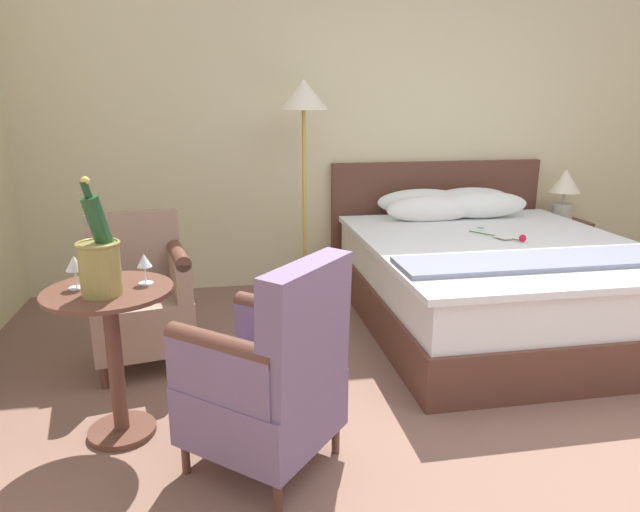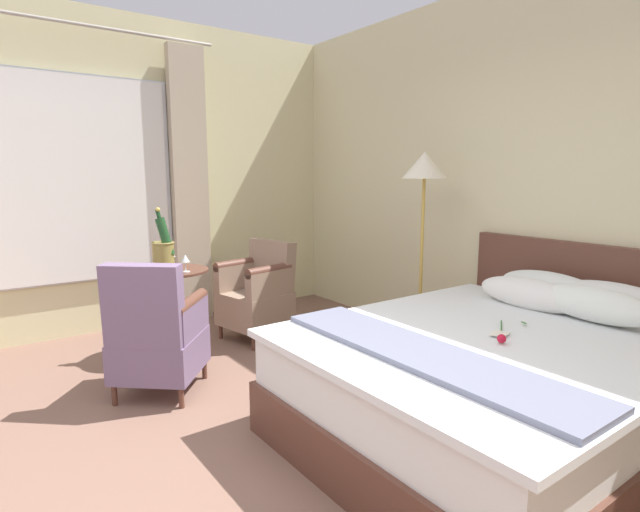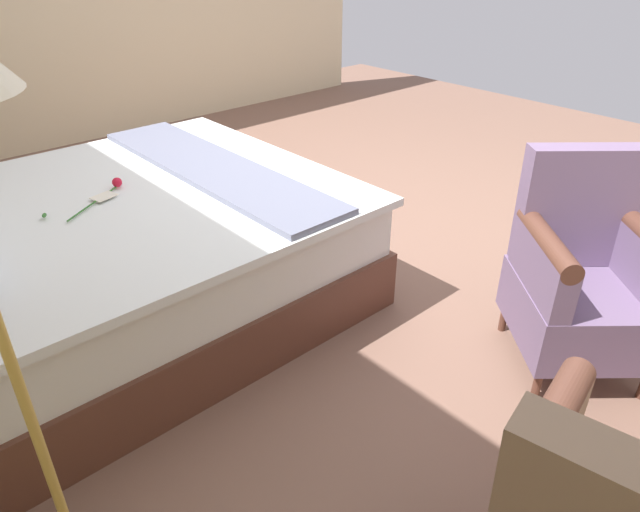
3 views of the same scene
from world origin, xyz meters
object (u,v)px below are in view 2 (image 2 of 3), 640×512
at_px(side_table_round, 175,301).
at_px(bed, 500,376).
at_px(wine_glass_near_bucket, 185,260).
at_px(armchair_by_window, 258,293).
at_px(wine_glass_near_edge, 171,254).
at_px(armchair_facing_bed, 157,335).
at_px(floor_lamp_brass, 424,183).
at_px(champagne_bucket, 164,251).

bearing_deg(side_table_round, bed, 24.29).
relative_size(wine_glass_near_bucket, armchair_by_window, 0.16).
height_order(side_table_round, armchair_by_window, armchair_by_window).
xyz_separation_m(wine_glass_near_edge, armchair_facing_bed, (0.82, -0.41, -0.41)).
bearing_deg(bed, wine_glass_near_edge, -157.55).
xyz_separation_m(floor_lamp_brass, champagne_bucket, (-1.15, -1.79, -0.55)).
bearing_deg(side_table_round, armchair_facing_bed, -28.79).
distance_m(floor_lamp_brass, wine_glass_near_edge, 2.20).
height_order(side_table_round, champagne_bucket, champagne_bucket).
distance_m(side_table_round, wine_glass_near_bucket, 0.41).
relative_size(side_table_round, wine_glass_near_bucket, 5.13).
relative_size(side_table_round, champagne_bucket, 1.42).
bearing_deg(champagne_bucket, armchair_by_window, 88.17).
height_order(bed, armchair_facing_bed, bed).
xyz_separation_m(bed, champagne_bucket, (-2.38, -1.14, 0.54)).
xyz_separation_m(side_table_round, armchair_facing_bed, (0.68, -0.38, -0.03)).
distance_m(champagne_bucket, wine_glass_near_edge, 0.17).
bearing_deg(wine_glass_near_bucket, wine_glass_near_edge, -177.27).
distance_m(floor_lamp_brass, armchair_facing_bed, 2.37).
height_order(floor_lamp_brass, armchair_by_window, floor_lamp_brass).
relative_size(floor_lamp_brass, champagne_bucket, 3.28).
relative_size(champagne_bucket, armchair_facing_bed, 0.54).
bearing_deg(bed, armchair_by_window, -172.86).
bearing_deg(bed, wine_glass_near_bucket, -155.20).
distance_m(wine_glass_near_bucket, wine_glass_near_edge, 0.30).
bearing_deg(armchair_by_window, champagne_bucket, -91.83).
height_order(wine_glass_near_bucket, wine_glass_near_edge, wine_glass_near_edge).
bearing_deg(armchair_by_window, armchair_facing_bed, -60.14).
bearing_deg(wine_glass_near_bucket, side_table_round, -163.16).
height_order(champagne_bucket, armchair_by_window, champagne_bucket).
bearing_deg(wine_glass_near_edge, side_table_round, -14.12).
height_order(wine_glass_near_edge, armchair_facing_bed, armchair_facing_bed).
bearing_deg(wine_glass_near_edge, armchair_by_window, 78.02).
bearing_deg(bed, armchair_facing_bed, -139.46).
relative_size(floor_lamp_brass, armchair_by_window, 1.87).
height_order(champagne_bucket, wine_glass_near_bucket, champagne_bucket).
bearing_deg(champagne_bucket, bed, 25.59).
height_order(bed, floor_lamp_brass, floor_lamp_brass).
height_order(floor_lamp_brass, wine_glass_near_edge, floor_lamp_brass).
relative_size(champagne_bucket, wine_glass_near_edge, 3.39).
xyz_separation_m(bed, wine_glass_near_bucket, (-2.21, -1.02, 0.49)).
bearing_deg(armchair_by_window, wine_glass_near_edge, -101.98).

